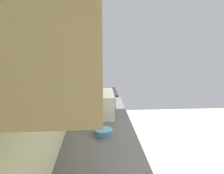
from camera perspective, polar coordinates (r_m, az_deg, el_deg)
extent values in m
cube|color=beige|center=(1.99, -14.32, -1.42)|extent=(4.43, 0.12, 2.57)
cube|color=#4E4E52|center=(1.72, -2.96, -17.55)|extent=(3.50, 0.67, 0.02)
cube|color=#332819|center=(2.35, 5.43, -21.55)|extent=(0.01, 0.01, 0.80)
cube|color=#332819|center=(2.72, 3.89, -16.58)|extent=(0.01, 0.01, 0.80)
cube|color=#332819|center=(3.11, 2.77, -12.82)|extent=(0.01, 0.01, 0.80)
cube|color=beige|center=(1.53, -9.96, 19.13)|extent=(2.27, 0.31, 0.72)
cube|color=black|center=(3.81, -3.50, -7.92)|extent=(0.69, 0.64, 0.89)
cube|color=black|center=(3.84, 1.42, -8.44)|extent=(0.53, 0.01, 0.49)
cube|color=black|center=(3.69, -3.59, -1.24)|extent=(0.65, 0.61, 0.02)
cube|color=black|center=(3.68, -8.27, -0.09)|extent=(0.65, 0.04, 0.18)
cylinder|color=#38383D|center=(3.54, -1.71, -1.52)|extent=(0.11, 0.11, 0.01)
cylinder|color=#38383D|center=(3.83, -1.89, -0.49)|extent=(0.11, 0.11, 0.01)
cylinder|color=#38383D|center=(3.54, -5.43, -1.57)|extent=(0.11, 0.11, 0.01)
cylinder|color=#38383D|center=(3.83, -5.33, -0.54)|extent=(0.11, 0.11, 0.01)
cube|color=white|center=(2.55, -3.85, -4.30)|extent=(0.54, 0.37, 0.26)
cube|color=black|center=(2.51, 0.53, -4.53)|extent=(0.33, 0.01, 0.18)
cube|color=#2D2D33|center=(2.76, 0.11, -3.05)|extent=(0.10, 0.01, 0.18)
cylinder|color=#4C8CBF|center=(2.03, -2.23, -11.64)|extent=(0.17, 0.17, 0.06)
cylinder|color=#4F96B2|center=(2.03, -2.24, -11.28)|extent=(0.14, 0.14, 0.03)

